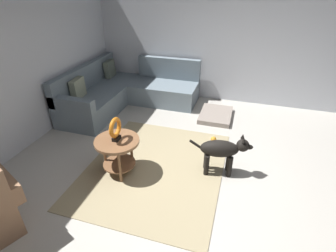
{
  "coord_description": "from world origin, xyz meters",
  "views": [
    {
      "loc": [
        -2.63,
        -0.34,
        2.41
      ],
      "look_at": [
        0.45,
        0.6,
        0.55
      ],
      "focal_mm": 27.63,
      "sensor_mm": 36.0,
      "label": 1
    }
  ],
  "objects_px": {
    "dog_bed_mat": "(216,115)",
    "side_table": "(118,148)",
    "sectional_couch": "(125,92)",
    "dog_toy_ball": "(214,139)",
    "dog": "(222,150)",
    "torus_sculpture": "(115,129)"
  },
  "relations": [
    {
      "from": "dog_bed_mat",
      "to": "side_table",
      "type": "bearing_deg",
      "value": 152.66
    },
    {
      "from": "side_table",
      "to": "dog_bed_mat",
      "type": "xyz_separation_m",
      "value": [
        2.06,
        -1.07,
        -0.37
      ]
    },
    {
      "from": "torus_sculpture",
      "to": "dog_toy_ball",
      "type": "bearing_deg",
      "value": -44.73
    },
    {
      "from": "side_table",
      "to": "dog_toy_ball",
      "type": "distance_m",
      "value": 1.68
    },
    {
      "from": "side_table",
      "to": "dog_toy_ball",
      "type": "bearing_deg",
      "value": -44.73
    },
    {
      "from": "dog_bed_mat",
      "to": "dog",
      "type": "height_order",
      "value": "dog"
    },
    {
      "from": "torus_sculpture",
      "to": "dog",
      "type": "bearing_deg",
      "value": -73.4
    },
    {
      "from": "side_table",
      "to": "sectional_couch",
      "type": "bearing_deg",
      "value": 22.9
    },
    {
      "from": "sectional_couch",
      "to": "dog",
      "type": "bearing_deg",
      "value": -126.74
    },
    {
      "from": "dog_bed_mat",
      "to": "dog_toy_ball",
      "type": "height_order",
      "value": "dog_toy_ball"
    },
    {
      "from": "torus_sculpture",
      "to": "dog",
      "type": "distance_m",
      "value": 1.45
    },
    {
      "from": "dog",
      "to": "dog_toy_ball",
      "type": "xyz_separation_m",
      "value": [
        0.76,
        0.2,
        -0.33
      ]
    },
    {
      "from": "dog",
      "to": "dog_toy_ball",
      "type": "height_order",
      "value": "dog"
    },
    {
      "from": "dog",
      "to": "torus_sculpture",
      "type": "bearing_deg",
      "value": -84.62
    },
    {
      "from": "sectional_couch",
      "to": "dog",
      "type": "height_order",
      "value": "sectional_couch"
    },
    {
      "from": "dog_bed_mat",
      "to": "sectional_couch",
      "type": "bearing_deg",
      "value": 89.84
    },
    {
      "from": "torus_sculpture",
      "to": "dog_toy_ball",
      "type": "xyz_separation_m",
      "value": [
        1.17,
        -1.15,
        -0.66
      ]
    },
    {
      "from": "sectional_couch",
      "to": "torus_sculpture",
      "type": "height_order",
      "value": "sectional_couch"
    },
    {
      "from": "side_table",
      "to": "dog_bed_mat",
      "type": "relative_size",
      "value": 0.75
    },
    {
      "from": "side_table",
      "to": "dog_toy_ball",
      "type": "height_order",
      "value": "side_table"
    },
    {
      "from": "sectional_couch",
      "to": "dog_toy_ball",
      "type": "distance_m",
      "value": 2.23
    },
    {
      "from": "side_table",
      "to": "torus_sculpture",
      "type": "bearing_deg",
      "value": -86.42
    }
  ]
}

